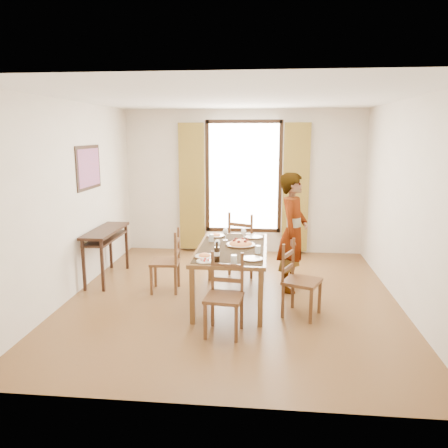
# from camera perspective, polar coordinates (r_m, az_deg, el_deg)

# --- Properties ---
(ground) EXTENTS (5.00, 5.00, 0.00)m
(ground) POSITION_cam_1_polar(r_m,az_deg,el_deg) (6.21, 1.14, -9.54)
(ground) COLOR brown
(ground) RESTS_ON ground
(room_shell) EXTENTS (4.60, 5.10, 2.74)m
(room_shell) POSITION_cam_1_polar(r_m,az_deg,el_deg) (5.96, 1.26, 4.88)
(room_shell) COLOR silver
(room_shell) RESTS_ON ground
(console_table) EXTENTS (0.38, 1.20, 0.80)m
(console_table) POSITION_cam_1_polar(r_m,az_deg,el_deg) (7.02, -15.19, -1.60)
(console_table) COLOR black
(console_table) RESTS_ON ground
(dining_table) EXTENTS (0.93, 1.73, 0.76)m
(dining_table) POSITION_cam_1_polar(r_m,az_deg,el_deg) (5.90, 1.03, -3.65)
(dining_table) COLOR brown
(dining_table) RESTS_ON ground
(chair_west) EXTENTS (0.43, 0.43, 0.91)m
(chair_west) POSITION_cam_1_polar(r_m,az_deg,el_deg) (6.38, -7.42, -5.04)
(chair_west) COLOR brown
(chair_west) RESTS_ON ground
(chair_north) EXTENTS (0.60, 0.60, 1.03)m
(chair_north) POSITION_cam_1_polar(r_m,az_deg,el_deg) (7.07, 2.74, -2.80)
(chair_north) COLOR brown
(chair_north) RESTS_ON ground
(chair_south) EXTENTS (0.45, 0.45, 0.92)m
(chair_south) POSITION_cam_1_polar(r_m,az_deg,el_deg) (5.03, 0.08, -9.55)
(chair_south) COLOR brown
(chair_south) RESTS_ON ground
(chair_east) EXTENTS (0.55, 0.55, 0.94)m
(chair_east) POSITION_cam_1_polar(r_m,az_deg,el_deg) (5.57, 9.81, -7.43)
(chair_east) COLOR brown
(chair_east) RESTS_ON ground
(man) EXTENTS (0.86, 0.77, 1.72)m
(man) POSITION_cam_1_polar(r_m,az_deg,el_deg) (6.35, 8.99, -1.10)
(man) COLOR #909498
(man) RESTS_ON ground
(plate_sw) EXTENTS (0.27, 0.27, 0.05)m
(plate_sw) POSITION_cam_1_polar(r_m,az_deg,el_deg) (5.40, -2.56, -4.09)
(plate_sw) COLOR silver
(plate_sw) RESTS_ON dining_table
(plate_se) EXTENTS (0.27, 0.27, 0.05)m
(plate_se) POSITION_cam_1_polar(r_m,az_deg,el_deg) (5.31, 3.66, -4.38)
(plate_se) COLOR silver
(plate_se) RESTS_ON dining_table
(plate_nw) EXTENTS (0.27, 0.27, 0.05)m
(plate_nw) POSITION_cam_1_polar(r_m,az_deg,el_deg) (6.47, -1.13, -1.40)
(plate_nw) COLOR silver
(plate_nw) RESTS_ON dining_table
(plate_ne) EXTENTS (0.27, 0.27, 0.05)m
(plate_ne) POSITION_cam_1_polar(r_m,az_deg,el_deg) (6.40, 3.90, -1.56)
(plate_ne) COLOR silver
(plate_ne) RESTS_ON dining_table
(pasta_platter) EXTENTS (0.40, 0.40, 0.10)m
(pasta_platter) POSITION_cam_1_polar(r_m,az_deg,el_deg) (5.93, 2.18, -2.39)
(pasta_platter) COLOR red
(pasta_platter) RESTS_ON dining_table
(caprese_plate) EXTENTS (0.20, 0.20, 0.04)m
(caprese_plate) POSITION_cam_1_polar(r_m,az_deg,el_deg) (5.21, -2.52, -4.74)
(caprese_plate) COLOR silver
(caprese_plate) RESTS_ON dining_table
(wine_glass_a) EXTENTS (0.08, 0.08, 0.18)m
(wine_glass_a) POSITION_cam_1_polar(r_m,az_deg,el_deg) (5.55, -0.87, -2.94)
(wine_glass_a) COLOR white
(wine_glass_a) RESTS_ON dining_table
(wine_glass_b) EXTENTS (0.08, 0.08, 0.18)m
(wine_glass_b) POSITION_cam_1_polar(r_m,az_deg,el_deg) (6.19, 2.59, -1.40)
(wine_glass_b) COLOR white
(wine_glass_b) RESTS_ON dining_table
(wine_glass_c) EXTENTS (0.08, 0.08, 0.18)m
(wine_glass_c) POSITION_cam_1_polar(r_m,az_deg,el_deg) (6.21, 0.19, -1.34)
(wine_glass_c) COLOR white
(wine_glass_c) RESTS_ON dining_table
(tumbler_a) EXTENTS (0.07, 0.07, 0.10)m
(tumbler_a) POSITION_cam_1_polar(r_m,az_deg,el_deg) (5.58, 4.43, -3.33)
(tumbler_a) COLOR silver
(tumbler_a) RESTS_ON dining_table
(tumbler_b) EXTENTS (0.07, 0.07, 0.10)m
(tumbler_b) POSITION_cam_1_polar(r_m,az_deg,el_deg) (6.17, -1.68, -1.82)
(tumbler_b) COLOR silver
(tumbler_b) RESTS_ON dining_table
(tumbler_c) EXTENTS (0.07, 0.07, 0.10)m
(tumbler_c) POSITION_cam_1_polar(r_m,az_deg,el_deg) (5.14, 1.30, -4.63)
(tumbler_c) COLOR silver
(tumbler_c) RESTS_ON dining_table
(wine_bottle) EXTENTS (0.07, 0.07, 0.25)m
(wine_bottle) POSITION_cam_1_polar(r_m,az_deg,el_deg) (5.18, -0.94, -3.64)
(wine_bottle) COLOR black
(wine_bottle) RESTS_ON dining_table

